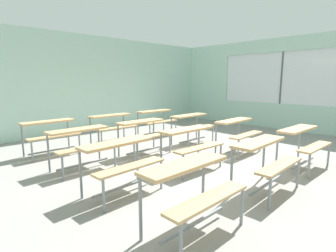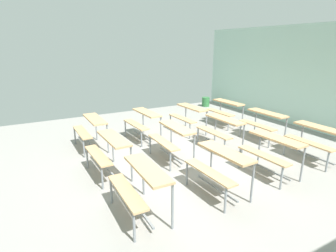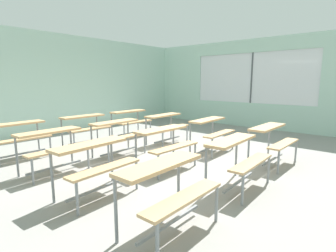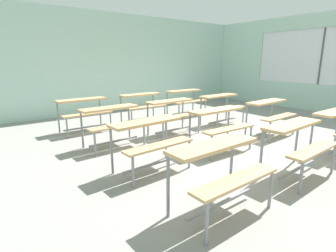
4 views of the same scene
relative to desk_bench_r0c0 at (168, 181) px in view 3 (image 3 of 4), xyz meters
name	(u,v)px [view 3 (image 3 of 4)]	position (x,y,z in m)	size (l,w,h in m)	color
ground	(168,163)	(1.83, 1.60, -0.59)	(10.00, 9.00, 0.05)	gray
wall_back	(55,84)	(1.83, 6.10, 0.94)	(10.00, 0.12, 3.00)	silver
wall_right	(270,86)	(6.83, 1.46, 0.88)	(0.12, 9.00, 3.00)	silver
desk_bench_r0c0	(168,181)	(0.00, 0.00, 0.00)	(1.11, 0.60, 0.74)	tan
desk_bench_r0c1	(238,152)	(1.56, -0.03, 0.00)	(1.12, 0.63, 0.74)	tan
desk_bench_r0c2	(273,136)	(3.06, -0.01, 0.00)	(1.11, 0.60, 0.74)	tan
desk_bench_r1c0	(95,157)	(0.01, 1.35, 0.00)	(1.13, 0.65, 0.74)	tan
desk_bench_r1c1	(166,139)	(1.52, 1.37, 0.00)	(1.11, 0.62, 0.74)	tan
desk_bench_r1c2	(212,127)	(3.11, 1.38, 0.00)	(1.12, 0.63, 0.74)	tan
desk_bench_r2c0	(52,141)	(0.07, 2.73, 0.00)	(1.12, 0.63, 0.74)	tan
desk_bench_r2c1	(118,130)	(1.50, 2.72, 0.00)	(1.11, 0.61, 0.74)	tan
desk_bench_r2c2	(166,122)	(3.04, 2.69, 0.00)	(1.11, 0.62, 0.74)	tan
desk_bench_r3c0	(18,132)	(0.02, 4.11, 0.00)	(1.12, 0.62, 0.74)	tan
desk_bench_r3c1	(85,123)	(1.56, 4.09, 0.00)	(1.10, 0.59, 0.74)	tan
desk_bench_r3c2	(131,117)	(3.03, 4.05, 0.00)	(1.11, 0.60, 0.74)	tan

